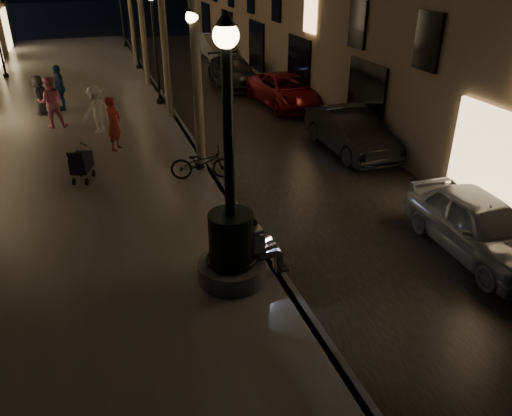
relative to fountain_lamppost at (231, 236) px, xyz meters
name	(u,v)px	position (x,y,z in m)	size (l,w,h in m)	color
ground	(171,113)	(1.00, 13.00, -1.21)	(120.00, 120.00, 0.00)	black
cobble_lane	(237,107)	(4.00, 13.00, -1.20)	(6.00, 45.00, 0.02)	black
promenade	(74,120)	(-3.00, 13.00, -1.11)	(8.00, 45.00, 0.20)	slate
curb_strip	(171,111)	(1.00, 13.00, -1.11)	(0.25, 45.00, 0.20)	#59595B
fountain_lamppost	(231,236)	(0.00, 0.00, 0.00)	(1.40, 1.40, 5.21)	#59595B
seated_man_laptop	(260,244)	(0.61, 0.00, -0.31)	(0.95, 0.32, 1.32)	gray
lamp_curb_a	(195,70)	(0.70, 6.00, 2.02)	(0.36, 0.36, 4.81)	black
lamp_curb_b	(154,32)	(0.70, 14.00, 2.02)	(0.36, 0.36, 4.81)	black
lamp_curb_c	(133,13)	(0.70, 22.00, 2.02)	(0.36, 0.36, 4.81)	black
lamp_curb_d	(120,1)	(0.70, 30.00, 2.02)	(0.36, 0.36, 4.81)	black
stroller	(81,163)	(-2.77, 6.16, -0.45)	(0.70, 1.11, 1.13)	black
car_front	(479,225)	(5.68, -0.50, -0.51)	(1.67, 4.14, 1.41)	#95999C
car_second	(350,131)	(6.06, 6.32, -0.47)	(1.56, 4.48, 1.48)	black
car_third	(286,90)	(6.19, 12.56, -0.52)	(2.28, 4.95, 1.37)	maroon
car_rear	(233,72)	(5.00, 17.00, -0.51)	(1.96, 4.83, 1.40)	#323438
car_fifth	(216,46)	(6.08, 24.81, -0.44)	(1.62, 4.65, 1.53)	#ACACA7
pedestrian_red	(114,124)	(-1.62, 8.59, -0.11)	(0.66, 0.43, 1.81)	#B02D23
pedestrian_pink	(51,102)	(-3.68, 11.89, -0.04)	(0.94, 0.73, 1.94)	pink
pedestrian_white	(97,109)	(-2.09, 10.68, -0.14)	(1.13, 0.65, 1.75)	white
pedestrian_blue	(59,88)	(-3.41, 14.34, -0.07)	(1.11, 0.46, 1.89)	#244B86
pedestrian_dark	(39,95)	(-4.22, 13.87, -0.20)	(0.79, 0.51, 1.61)	#2E2D31
bicycle	(202,163)	(0.60, 5.24, -0.52)	(0.65, 1.86, 0.98)	black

